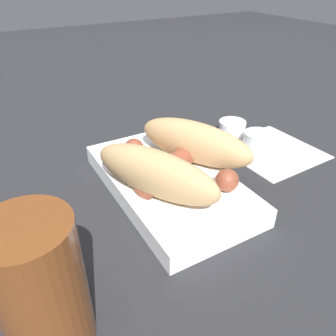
# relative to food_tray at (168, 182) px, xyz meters

# --- Properties ---
(ground_plane) EXTENTS (3.00, 3.00, 0.00)m
(ground_plane) POSITION_rel_food_tray_xyz_m (0.00, 0.00, -0.01)
(ground_plane) COLOR #232326
(food_tray) EXTENTS (0.27, 0.15, 0.03)m
(food_tray) POSITION_rel_food_tray_xyz_m (0.00, 0.00, 0.00)
(food_tray) COLOR white
(food_tray) RESTS_ON ground_plane
(bread_roll) EXTENTS (0.23, 0.21, 0.06)m
(bread_roll) POSITION_rel_food_tray_xyz_m (0.01, 0.01, 0.04)
(bread_roll) COLOR tan
(bread_roll) RESTS_ON food_tray
(sausage) EXTENTS (0.17, 0.15, 0.03)m
(sausage) POSITION_rel_food_tray_xyz_m (0.00, 0.01, 0.03)
(sausage) COLOR brown
(sausage) RESTS_ON food_tray
(pickled_veggies) EXTENTS (0.07, 0.07, 0.00)m
(pickled_veggies) POSITION_rel_food_tray_xyz_m (-0.03, -0.03, 0.02)
(pickled_veggies) COLOR orange
(pickled_veggies) RESTS_ON food_tray
(napkin) EXTENTS (0.15, 0.15, 0.00)m
(napkin) POSITION_rel_food_tray_xyz_m (-0.01, 0.21, -0.01)
(napkin) COLOR white
(napkin) RESTS_ON ground_plane
(condiment_cup_near) EXTENTS (0.05, 0.05, 0.03)m
(condiment_cup_near) POSITION_rel_food_tray_xyz_m (-0.03, 0.20, 0.00)
(condiment_cup_near) COLOR silver
(condiment_cup_near) RESTS_ON ground_plane
(condiment_cup_far) EXTENTS (0.05, 0.05, 0.03)m
(condiment_cup_far) POSITION_rel_food_tray_xyz_m (-0.09, 0.19, 0.00)
(condiment_cup_far) COLOR silver
(condiment_cup_far) RESTS_ON ground_plane
(drink_glass) EXTENTS (0.07, 0.07, 0.13)m
(drink_glass) POSITION_rel_food_tray_xyz_m (0.14, -0.20, 0.05)
(drink_glass) COLOR brown
(drink_glass) RESTS_ON ground_plane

